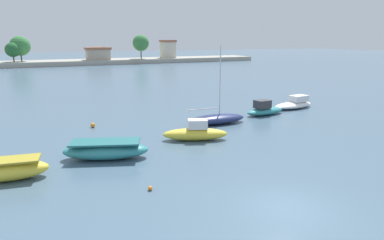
% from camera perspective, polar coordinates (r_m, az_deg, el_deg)
% --- Properties ---
extents(ground_plane, '(400.00, 400.00, 0.00)m').
position_cam_1_polar(ground_plane, '(16.96, 15.62, -14.08)').
color(ground_plane, '#476075').
extents(moored_boat_0, '(4.62, 2.32, 1.20)m').
position_cam_1_polar(moored_boat_0, '(21.69, -28.80, -7.42)').
color(moored_boat_0, yellow).
rests_on(moored_boat_0, ground).
extents(moored_boat_1, '(5.95, 3.90, 1.20)m').
position_cam_1_polar(moored_boat_1, '(23.05, -14.35, -4.93)').
color(moored_boat_1, teal).
rests_on(moored_boat_1, ground).
extents(moored_boat_2, '(5.24, 3.28, 1.64)m').
position_cam_1_polar(moored_boat_2, '(26.35, 0.59, -2.18)').
color(moored_boat_2, yellow).
rests_on(moored_boat_2, ground).
extents(moored_boat_3, '(5.79, 2.32, 7.14)m').
position_cam_1_polar(moored_boat_3, '(31.46, 4.24, 0.20)').
color(moored_boat_3, navy).
rests_on(moored_boat_3, ground).
extents(moored_boat_4, '(4.71, 1.98, 1.58)m').
position_cam_1_polar(moored_boat_4, '(35.83, 12.14, 1.72)').
color(moored_boat_4, teal).
rests_on(moored_boat_4, ground).
extents(moored_boat_5, '(5.61, 2.75, 1.40)m').
position_cam_1_polar(moored_boat_5, '(40.26, 16.88, 2.62)').
color(moored_boat_5, white).
rests_on(moored_boat_5, ground).
extents(mooring_buoy_0, '(0.41, 0.41, 0.41)m').
position_cam_1_polar(mooring_buoy_0, '(31.43, -16.40, -0.83)').
color(mooring_buoy_0, orange).
rests_on(mooring_buoy_0, ground).
extents(mooring_buoy_2, '(0.24, 0.24, 0.24)m').
position_cam_1_polar(mooring_buoy_2, '(18.13, -7.08, -11.36)').
color(mooring_buoy_2, orange).
rests_on(mooring_buoy_2, ground).
extents(distant_shoreline, '(124.14, 11.96, 8.91)m').
position_cam_1_polar(distant_shoreline, '(108.86, -20.60, 9.65)').
color(distant_shoreline, '#9E998C').
rests_on(distant_shoreline, ground).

